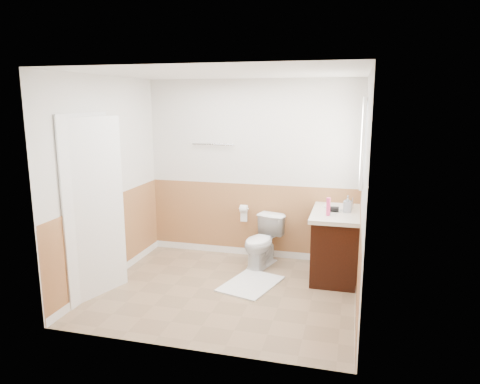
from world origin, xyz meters
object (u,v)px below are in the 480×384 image
(toilet, at_px, (262,242))
(vanity_cabinet, at_px, (336,244))
(soap_dispenser, at_px, (348,204))
(bath_mat, at_px, (251,284))
(lotion_bottle, at_px, (328,207))

(toilet, xyz_separation_m, vanity_cabinet, (0.97, -0.05, 0.06))
(soap_dispenser, bearing_deg, bath_mat, -152.88)
(lotion_bottle, height_order, soap_dispenser, lotion_bottle)
(toilet, height_order, vanity_cabinet, vanity_cabinet)
(toilet, bearing_deg, bath_mat, -73.73)
(bath_mat, xyz_separation_m, lotion_bottle, (0.87, 0.32, 0.95))
(toilet, distance_m, vanity_cabinet, 0.98)
(toilet, height_order, bath_mat, toilet)
(vanity_cabinet, distance_m, soap_dispenser, 0.57)
(vanity_cabinet, bearing_deg, lotion_bottle, -108.90)
(bath_mat, height_order, soap_dispenser, soap_dispenser)
(toilet, relative_size, soap_dispenser, 3.27)
(toilet, relative_size, vanity_cabinet, 0.62)
(toilet, distance_m, bath_mat, 0.74)
(lotion_bottle, distance_m, soap_dispenser, 0.32)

